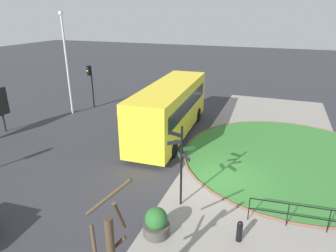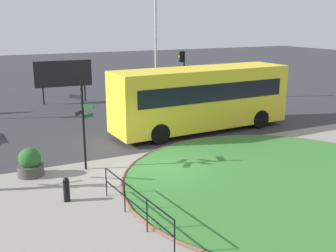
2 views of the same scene
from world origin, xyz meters
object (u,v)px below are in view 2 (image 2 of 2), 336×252
Objects in this scene: traffic_light_far at (182,64)px; lamppost_tall at (156,43)px; signpost_directional at (83,119)px; planter_near_signpost at (30,164)px; billboard_left at (63,74)px; bus_yellow at (201,98)px; bollard_foreground at (66,189)px.

traffic_light_far is 2.44m from lamppost_tall.
signpost_directional reaches higher than planter_near_signpost.
billboard_left is 14.29m from planter_near_signpost.
planter_near_signpost is at bearing -132.03° from lamppost_tall.
planter_near_signpost is at bearing 173.28° from signpost_directional.
traffic_light_far is at bearing -13.93° from billboard_left.
bus_yellow is at bearing 84.26° from traffic_light_far.
planter_near_signpost is (-2.04, 0.24, -1.57)m from signpost_directional.
billboard_left is (-8.08, 2.59, -0.58)m from traffic_light_far.
bus_yellow is 8.78m from traffic_light_far.
planter_near_signpost is (-4.24, -13.56, -1.53)m from billboard_left.
lamppost_tall is (8.48, 11.91, 2.05)m from signpost_directional.
planter_near_signpost is (-10.52, -11.67, -3.62)m from lamppost_tall.
billboard_left reaches higher than bollard_foreground.
billboard_left is at bearing 111.82° from bus_yellow.
signpost_directional is at bearing -159.17° from bus_yellow.
signpost_directional is 1.00× the size of traffic_light_far.
bus_yellow is at bearing -61.68° from billboard_left.
billboard_left reaches higher than planter_near_signpost.
bus_yellow reaches higher than billboard_left.
bollard_foreground is 16.86m from billboard_left.
lamppost_tall is at bearing -5.86° from traffic_light_far.
planter_near_signpost is at bearing -165.39° from bus_yellow.
bollard_foreground is 0.11× the size of lamppost_tall.
bus_yellow reaches higher than bollard_foreground.
lamppost_tall is at bearing 54.55° from signpost_directional.
signpost_directional is 14.77m from lamppost_tall.
lamppost_tall reaches higher than signpost_directional.
signpost_directional is 7.72m from bus_yellow.
bollard_foreground is at bearing -75.86° from planter_near_signpost.
traffic_light_far is 3.21× the size of planter_near_signpost.
traffic_light_far reaches higher than bollard_foreground.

